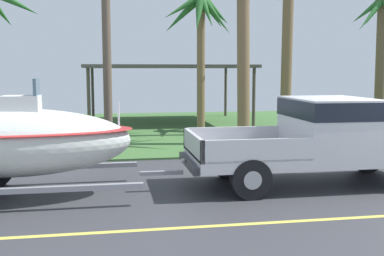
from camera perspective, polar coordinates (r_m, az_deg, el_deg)
ground at (r=18.61m, az=9.36°, el=-0.84°), size 36.00×22.00×0.11m
pickup_truck_towing at (r=10.77m, az=15.95°, el=-1.00°), size 5.59×2.14×1.90m
boat_on_trailer at (r=9.88m, az=-21.17°, el=-1.58°), size 6.04×2.35×2.34m
carport_awning at (r=22.23m, az=-3.11°, el=7.29°), size 7.46×5.49×2.73m
palm_tree_mid at (r=18.00m, az=0.93°, el=12.71°), size 2.71×2.72×5.45m
palm_tree_far_left at (r=19.92m, az=11.55°, el=14.14°), size 2.47×3.47×7.19m
utility_pole at (r=13.56m, az=-10.36°, el=14.82°), size 0.24×1.80×8.44m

